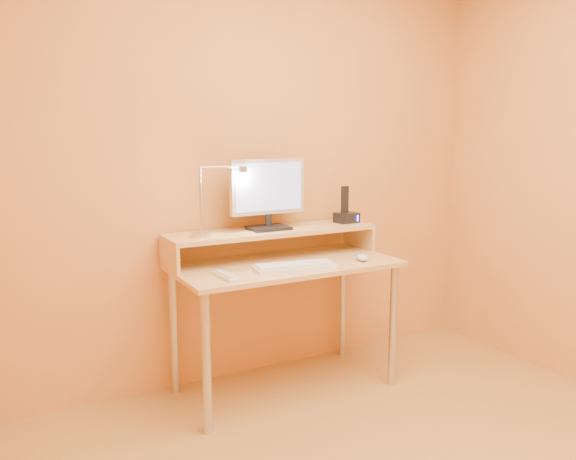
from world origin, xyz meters
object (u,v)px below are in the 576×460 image
lamp_base (201,234)px  remote_control (226,277)px  monitor_panel (268,187)px  phone_dock (347,218)px  keyboard (295,267)px  mouse (362,257)px

lamp_base → remote_control: size_ratio=0.52×
monitor_panel → phone_dock: (0.52, -0.01, -0.21)m
keyboard → monitor_panel: bearing=97.7°
monitor_panel → phone_dock: 0.56m
keyboard → remote_control: (-0.38, 0.00, -0.00)m
monitor_panel → remote_control: bearing=-141.7°
lamp_base → phone_dock: bearing=1.9°
phone_dock → keyboard: size_ratio=0.31×
remote_control → keyboard: bearing=-3.6°
monitor_panel → lamp_base: 0.46m
monitor_panel → keyboard: 0.51m
lamp_base → mouse: size_ratio=0.93×
keyboard → mouse: size_ratio=3.90×
phone_dock → remote_control: 0.98m
mouse → phone_dock: bearing=95.2°
monitor_panel → remote_control: size_ratio=2.32×
phone_dock → mouse: phone_dock is taller
lamp_base → remote_control: bearing=-86.6°
monitor_panel → keyboard: monitor_panel is taller
lamp_base → mouse: (0.82, -0.28, -0.15)m
lamp_base → keyboard: 0.51m
lamp_base → remote_control: 0.33m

